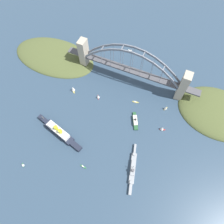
% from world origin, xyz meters
% --- Properties ---
extents(ground_plane, '(1400.00, 1400.00, 0.00)m').
position_xyz_m(ground_plane, '(0.00, 0.00, 0.00)').
color(ground_plane, '#2D4256').
extents(harbor_arch_bridge, '(240.67, 17.66, 72.56)m').
position_xyz_m(harbor_arch_bridge, '(0.00, 0.00, 29.37)').
color(harbor_arch_bridge, '#ADA38E').
rests_on(harbor_arch_bridge, ground).
extents(headland_west_shore, '(131.63, 100.25, 23.20)m').
position_xyz_m(headland_west_shore, '(-160.91, 4.76, 0.00)').
color(headland_west_shore, '#4C562D').
rests_on(headland_west_shore, ground).
extents(headland_east_shore, '(165.51, 93.00, 18.37)m').
position_xyz_m(headland_east_shore, '(152.90, 7.25, 0.00)').
color(headland_east_shore, '#4C562D').
rests_on(headland_east_shore, ground).
extents(ocean_liner, '(89.29, 29.90, 21.05)m').
position_xyz_m(ocean_liner, '(61.71, 143.13, 6.29)').
color(ocean_liner, '#1E2333').
rests_on(ocean_liner, ground).
extents(naval_cruiser, '(21.44, 70.65, 16.95)m').
position_xyz_m(naval_cruiser, '(-62.90, 148.84, 3.05)').
color(naval_cruiser, gray).
rests_on(naval_cruiser, ground).
extents(harbor_ferry_steamer, '(19.01, 30.83, 8.02)m').
position_xyz_m(harbor_ferry_steamer, '(-39.52, 76.31, 2.45)').
color(harbor_ferry_steamer, '#23512D').
rests_on(harbor_ferry_steamer, ground).
extents(seaplane_taxiing_near_bridge, '(9.83, 7.48, 4.62)m').
position_xyz_m(seaplane_taxiing_near_bridge, '(23.34, -64.29, 1.77)').
color(seaplane_taxiing_near_bridge, '#B7B7B2').
rests_on(seaplane_taxiing_near_bridge, ground).
extents(small_boat_0, '(6.12, 7.91, 9.92)m').
position_xyz_m(small_boat_0, '(-77.67, 34.53, 4.59)').
color(small_boat_0, gold).
rests_on(small_boat_0, ground).
extents(small_boat_1, '(10.86, 3.58, 1.74)m').
position_xyz_m(small_boat_1, '(-27.16, 41.83, 0.62)').
color(small_boat_1, gold).
rests_on(small_boat_1, ground).
extents(small_boat_2, '(6.78, 8.40, 9.52)m').
position_xyz_m(small_boat_2, '(34.80, 59.37, 4.42)').
color(small_boat_2, '#B2231E').
rests_on(small_boat_2, ground).
extents(small_boat_3, '(6.38, 5.57, 7.66)m').
position_xyz_m(small_boat_3, '(83.74, 207.97, 3.66)').
color(small_boat_3, '#2D6B3D').
rests_on(small_boat_3, ground).
extents(small_boat_4, '(9.34, 6.35, 10.64)m').
position_xyz_m(small_boat_4, '(-83.16, 72.59, 4.89)').
color(small_boat_4, '#B2231E').
rests_on(small_boat_4, ground).
extents(small_boat_5, '(10.36, 2.87, 2.40)m').
position_xyz_m(small_boat_5, '(3.59, 174.47, 0.86)').
color(small_boat_5, '#2D6B3D').
rests_on(small_boat_5, ground).
extents(small_boat_6, '(9.36, 9.71, 12.39)m').
position_xyz_m(small_boat_6, '(81.49, 63.52, 5.70)').
color(small_boat_6, gold).
rests_on(small_boat_6, ground).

